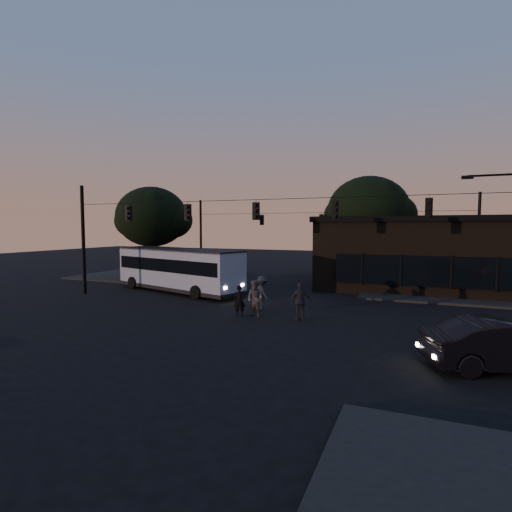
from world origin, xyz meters
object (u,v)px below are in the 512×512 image
at_px(building, 425,253).
at_px(pedestrian_b, 255,298).
at_px(pedestrian_a, 240,301).
at_px(car, 506,345).
at_px(bus, 178,268).
at_px(pedestrian_d, 262,293).
at_px(pedestrian_c, 300,301).

relative_size(building, pedestrian_b, 8.07).
bearing_deg(pedestrian_a, car, -42.10).
height_order(bus, pedestrian_d, bus).
relative_size(pedestrian_b, pedestrian_d, 1.00).
bearing_deg(pedestrian_b, building, 77.09).
bearing_deg(pedestrian_c, pedestrian_b, -25.83).
height_order(bus, pedestrian_b, bus).
bearing_deg(pedestrian_c, bus, -54.11).
height_order(building, pedestrian_c, building).
bearing_deg(building, pedestrian_c, -112.41).
relative_size(bus, pedestrian_d, 5.91).
distance_m(building, pedestrian_c, 15.25).
xyz_separation_m(bus, pedestrian_b, (8.25, -5.33, -0.79)).
xyz_separation_m(pedestrian_b, pedestrian_c, (2.41, 0.09, 0.00)).
relative_size(pedestrian_a, pedestrian_d, 0.86).
bearing_deg(pedestrian_d, car, -167.05).
height_order(car, pedestrian_a, car).
xyz_separation_m(building, pedestrian_b, (-8.18, -14.09, -1.75)).
height_order(bus, pedestrian_a, bus).
bearing_deg(pedestrian_b, pedestrian_c, 19.30).
distance_m(pedestrian_b, pedestrian_c, 2.41).
bearing_deg(pedestrian_c, building, -140.31).
xyz_separation_m(building, pedestrian_c, (-5.77, -14.00, -1.75)).
bearing_deg(pedestrian_b, pedestrian_a, -139.15).
bearing_deg(pedestrian_c, car, 124.99).
bearing_deg(pedestrian_b, pedestrian_d, 116.77).
distance_m(pedestrian_a, pedestrian_b, 0.81).
height_order(pedestrian_b, pedestrian_d, pedestrian_d).
bearing_deg(pedestrian_a, pedestrian_d, 54.48).
distance_m(bus, pedestrian_c, 11.90).
height_order(car, pedestrian_d, pedestrian_d).
height_order(bus, car, bus).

